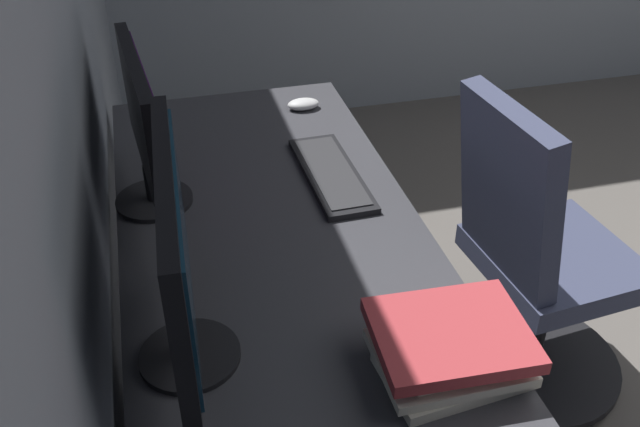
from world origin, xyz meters
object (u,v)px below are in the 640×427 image
Objects in this scene: monitor_primary at (177,256)px; mouse_main at (303,104)px; keyboard_main at (331,174)px; book_stack_near at (451,349)px; office_chair at (534,266)px; monitor_secondary at (143,123)px.

monitor_primary reaches higher than mouse_main.
keyboard_main is 1.40× the size of book_stack_near.
monitor_primary is at bearing 155.26° from mouse_main.
book_stack_near is at bearing -107.90° from monitor_primary.
office_chair is (0.39, -1.01, -0.52)m from monitor_primary.
book_stack_near is (-0.15, -0.48, -0.20)m from monitor_primary.
monitor_secondary reaches higher than office_chair.
keyboard_main is (0.59, -0.45, -0.24)m from monitor_primary.
monitor_primary is 1.85× the size of book_stack_near.
monitor_primary is 1.32× the size of keyboard_main.
book_stack_near is 0.82m from office_chair.
monitor_secondary reaches higher than book_stack_near.
monitor_primary is 1.20m from office_chair.
monitor_secondary is at bearing 131.17° from mouse_main.
keyboard_main is (0.00, -0.48, -0.22)m from monitor_secondary.
office_chair is at bearing -44.47° from book_stack_near.
mouse_main is at bearing -48.83° from monitor_secondary.
monitor_secondary is 0.53m from keyboard_main.
mouse_main is at bearing -3.26° from keyboard_main.
monitor_primary reaches higher than keyboard_main.
book_stack_near is (-0.74, -0.51, -0.18)m from monitor_secondary.
keyboard_main is 0.74m from book_stack_near.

